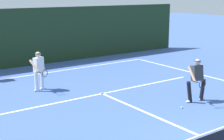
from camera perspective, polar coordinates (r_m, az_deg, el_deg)
court_line_baseline_far at (r=16.82m, az=-10.00°, el=-0.32°), size 11.00×0.10×0.01m
court_line_service at (r=13.10m, az=-1.64°, el=-3.99°), size 8.97×0.10×0.01m
court_line_centre at (r=10.81m, az=7.55°, el=-7.88°), size 0.10×6.40×0.01m
player_near at (r=12.32m, az=14.09°, el=-1.41°), size 0.93×0.83×1.56m
player_far at (r=13.63m, az=-12.22°, el=0.10°), size 0.68×0.89×1.56m
tennis_ball at (r=11.71m, az=11.66°, el=-6.20°), size 0.07×0.07×0.07m
back_fence_windscreen at (r=18.41m, az=-12.96°, el=5.48°), size 19.69×0.12×3.02m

